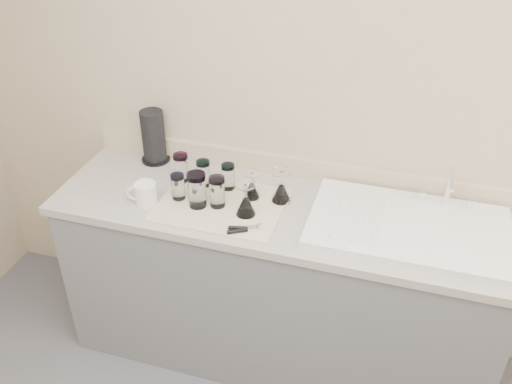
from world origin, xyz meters
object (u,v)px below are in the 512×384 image
(goblet_back_right, at_px, (281,191))
(tumbler_lavender, at_px, (217,192))
(goblet_front_left, at_px, (246,204))
(tumbler_teal, at_px, (181,168))
(tumbler_extra, at_px, (197,190))
(sink_unit, at_px, (409,227))
(tumbler_blue, at_px, (197,187))
(tumbler_magenta, at_px, (178,186))
(white_mug, at_px, (145,194))
(tumbler_cyan, at_px, (203,173))
(tumbler_purple, at_px, (228,176))
(goblet_back_left, at_px, (252,189))
(can_opener, at_px, (244,229))
(paper_towel_roll, at_px, (153,137))

(goblet_back_right, bearing_deg, tumbler_lavender, -155.08)
(goblet_back_right, bearing_deg, goblet_front_left, -129.22)
(tumbler_teal, height_order, goblet_back_right, goblet_back_right)
(tumbler_lavender, height_order, tumbler_extra, tumbler_extra)
(sink_unit, height_order, tumbler_blue, sink_unit)
(tumbler_lavender, bearing_deg, tumbler_magenta, 179.25)
(tumbler_extra, xyz_separation_m, white_mug, (-0.23, -0.04, -0.04))
(tumbler_blue, relative_size, goblet_front_left, 0.90)
(goblet_back_right, bearing_deg, sink_unit, -4.95)
(sink_unit, bearing_deg, tumbler_cyan, 175.94)
(tumbler_purple, distance_m, goblet_front_left, 0.22)
(tumbler_blue, xyz_separation_m, white_mug, (-0.22, -0.08, -0.03))
(goblet_back_left, xyz_separation_m, goblet_front_left, (0.01, -0.13, 0.01))
(tumbler_teal, height_order, white_mug, tumbler_teal)
(tumbler_teal, bearing_deg, goblet_back_right, -3.04)
(tumbler_teal, xyz_separation_m, goblet_back_left, (0.36, -0.04, -0.03))
(tumbler_magenta, distance_m, tumbler_blue, 0.09)
(tumbler_extra, distance_m, goblet_back_left, 0.25)
(can_opener, bearing_deg, goblet_back_right, 71.56)
(tumbler_cyan, xyz_separation_m, goblet_back_right, (0.38, -0.02, -0.01))
(goblet_back_left, height_order, white_mug, goblet_back_left)
(tumbler_cyan, height_order, goblet_back_right, goblet_back_right)
(sink_unit, distance_m, can_opener, 0.69)
(sink_unit, distance_m, paper_towel_roll, 1.29)
(paper_towel_roll, bearing_deg, tumbler_extra, -42.01)
(tumbler_magenta, distance_m, goblet_back_right, 0.46)
(can_opener, bearing_deg, goblet_back_left, 100.36)
(tumbler_purple, bearing_deg, can_opener, -59.36)
(sink_unit, relative_size, tumbler_teal, 5.92)
(tumbler_purple, distance_m, white_mug, 0.38)
(sink_unit, bearing_deg, tumbler_purple, 174.77)
(tumbler_magenta, relative_size, white_mug, 0.84)
(can_opener, bearing_deg, tumbler_purple, 120.64)
(tumbler_teal, distance_m, goblet_front_left, 0.41)
(tumbler_blue, xyz_separation_m, goblet_back_right, (0.36, 0.11, -0.02))
(sink_unit, distance_m, tumbler_magenta, 1.01)
(tumbler_cyan, distance_m, goblet_back_left, 0.25)
(sink_unit, distance_m, tumbler_cyan, 0.95)
(paper_towel_roll, bearing_deg, tumbler_purple, -18.69)
(goblet_front_left, xyz_separation_m, can_opener, (0.03, -0.12, -0.04))
(white_mug, distance_m, paper_towel_roll, 0.39)
(tumbler_blue, bearing_deg, tumbler_teal, 135.06)
(tumbler_extra, bearing_deg, tumbler_purple, 64.73)
(tumbler_magenta, bearing_deg, can_opener, -22.17)
(goblet_back_left, height_order, goblet_front_left, goblet_front_left)
(tumbler_cyan, height_order, tumbler_magenta, tumbler_cyan)
(tumbler_purple, bearing_deg, tumbler_extra, -115.27)
(sink_unit, bearing_deg, goblet_back_left, 177.12)
(goblet_front_left, height_order, can_opener, goblet_front_left)
(tumbler_teal, relative_size, white_mug, 0.95)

